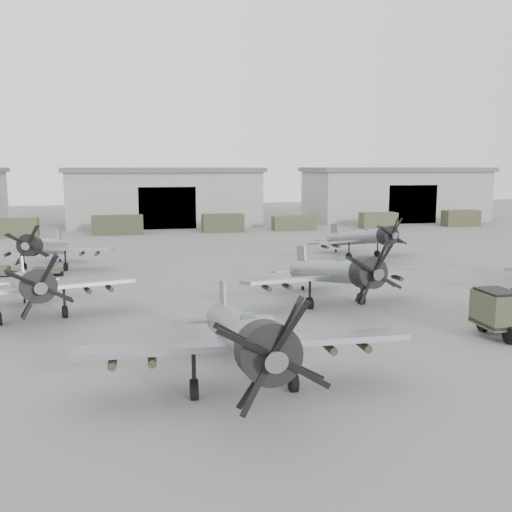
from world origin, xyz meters
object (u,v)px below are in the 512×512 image
(aircraft_near_1, at_px, (245,337))
(tug_trailer, at_px, (15,271))
(aircraft_far_1, at_px, (365,238))
(aircraft_far_0, at_px, (43,247))
(aircraft_mid_2, at_px, (337,272))
(aircraft_mid_1, at_px, (31,285))

(aircraft_near_1, distance_m, tug_trailer, 31.39)
(aircraft_far_1, bearing_deg, aircraft_far_0, 166.50)
(aircraft_mid_2, height_order, tug_trailer, aircraft_mid_2)
(aircraft_far_1, xyz_separation_m, tug_trailer, (-31.60, -2.38, -1.63))
(aircraft_mid_2, bearing_deg, aircraft_far_1, 54.47)
(tug_trailer, bearing_deg, aircraft_mid_2, -24.59)
(aircraft_near_1, xyz_separation_m, aircraft_mid_1, (-10.00, 13.26, -0.24))
(aircraft_near_1, distance_m, aircraft_far_0, 32.28)
(aircraft_near_1, height_order, aircraft_far_0, aircraft_near_1)
(aircraft_far_1, bearing_deg, aircraft_near_1, -134.62)
(aircraft_far_1, distance_m, tug_trailer, 31.73)
(aircraft_mid_1, bearing_deg, aircraft_far_1, 16.64)
(aircraft_far_1, relative_size, tug_trailer, 1.92)
(aircraft_near_1, xyz_separation_m, tug_trailer, (-13.79, 28.13, -1.97))
(aircraft_far_1, bearing_deg, aircraft_mid_1, -162.53)
(aircraft_near_1, relative_size, tug_trailer, 2.20)
(aircraft_mid_2, xyz_separation_m, aircraft_far_1, (9.27, 17.62, -0.17))
(aircraft_mid_1, height_order, aircraft_mid_2, aircraft_mid_2)
(aircraft_near_1, distance_m, aircraft_mid_2, 15.46)
(aircraft_mid_2, distance_m, tug_trailer, 27.09)
(aircraft_mid_2, bearing_deg, aircraft_mid_1, 171.09)
(aircraft_far_0, bearing_deg, aircraft_mid_2, -32.09)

